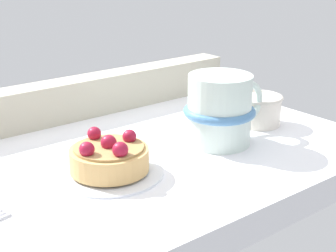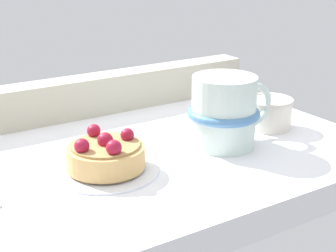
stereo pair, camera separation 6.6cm
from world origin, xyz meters
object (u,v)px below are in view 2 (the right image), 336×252
Objects in this scene: coffee_mug at (225,111)px; sugar_bowl at (269,112)px; dessert_plate at (106,169)px; raspberry_tart at (106,154)px.

coffee_mug reaches higher than sugar_bowl.
sugar_bowl is at bearing 10.72° from coffee_mug.
dessert_plate is 28.00cm from sugar_bowl.
coffee_mug is at bearing -2.43° from dessert_plate.
dessert_plate is at bearing 177.57° from coffee_mug.
coffee_mug is at bearing -2.36° from raspberry_tart.
dessert_plate is at bearing 52.74° from raspberry_tart.
dessert_plate is 0.96× the size of coffee_mug.
raspberry_tart is 0.71× the size of coffee_mug.
sugar_bowl is at bearing 2.45° from raspberry_tart.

